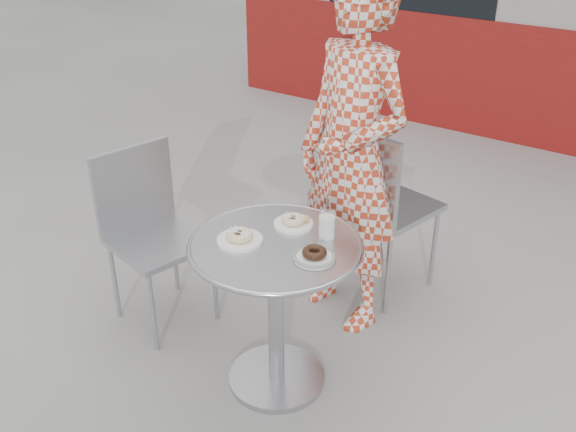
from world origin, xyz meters
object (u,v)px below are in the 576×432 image
Objects in this scene: plate_near at (240,237)px; plate_checker at (314,255)px; chair_far at (382,238)px; seated_person at (352,158)px; plate_far at (294,221)px; milk_cup at (327,226)px; chair_left at (162,272)px; bistro_table at (276,280)px.

plate_checker is at bearing 11.40° from plate_near.
chair_far is 0.55× the size of seated_person.
milk_cup is (0.17, -0.01, 0.04)m from plate_far.
plate_near is 0.33m from plate_checker.
plate_far is at bearing 66.95° from plate_near.
chair_left is 4.79× the size of plate_near.
seated_person is at bearing -38.91° from chair_left.
bistro_table is 3.90× the size of plate_near.
chair_far is 0.66m from seated_person.
milk_cup is (0.13, -0.81, 0.49)m from chair_far.
plate_checker is 0.18m from milk_cup.
milk_cup is at bearing 48.66° from bistro_table.
milk_cup is (0.27, 0.24, 0.03)m from plate_near.
chair_left is 5.26× the size of plate_checker.
milk_cup reaches higher than plate_near.
chair_left is at bearing -171.30° from plate_far.
seated_person is 0.74m from plate_near.
chair_left is at bearing -124.48° from seated_person.
bistro_table is 0.82m from chair_left.
plate_checker is at bearing -39.00° from plate_far.
milk_cup is at bearing -54.08° from seated_person.
chair_left reaches higher than bistro_table.
plate_near is at bearing 94.53° from chair_far.
chair_left is at bearing 168.42° from plate_near.
seated_person is at bearing 108.40° from plate_checker.
bistro_table is at bearing -81.46° from plate_far.
plate_checker reaches higher than bistro_table.
milk_cup is (0.17, -0.49, -0.09)m from seated_person.
chair_far is at bearing 82.24° from plate_near.
chair_far reaches higher than bistro_table.
milk_cup reaches higher than plate_far.
seated_person reaches higher than chair_far.
plate_checker is (0.22, -0.18, -0.00)m from plate_far.
plate_near is at bearing -89.18° from chair_left.
plate_near is at bearing -139.28° from milk_cup.
seated_person reaches higher than plate_near.
milk_cup reaches higher than plate_checker.
milk_cup is (0.91, 0.11, 0.51)m from chair_left.
plate_near is (-0.14, -1.04, 0.45)m from chair_far.
plate_far is at bearing -73.31° from seated_person.
seated_person reaches higher than milk_cup.
chair_left reaches higher than plate_far.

